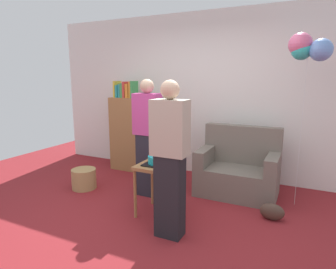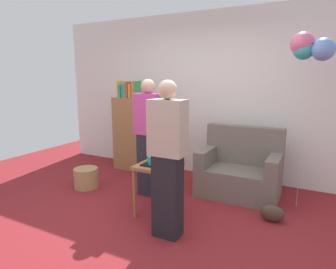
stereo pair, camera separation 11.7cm
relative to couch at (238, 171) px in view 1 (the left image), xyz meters
name	(u,v)px [view 1 (the left image)]	position (x,y,z in m)	size (l,w,h in m)	color
ground_plane	(151,225)	(-0.68, -1.37, -0.34)	(8.00, 8.00, 0.00)	maroon
wall_back	(209,96)	(-0.68, 0.68, 1.01)	(6.00, 0.10, 2.70)	silver
couch	(238,171)	(0.00, 0.00, 0.00)	(1.10, 0.70, 0.96)	#6B6056
bookshelf	(133,132)	(-1.95, 0.30, 0.34)	(0.80, 0.36, 1.59)	olive
side_table	(159,172)	(-0.72, -1.07, 0.19)	(0.48, 0.48, 0.63)	olive
birthday_cake	(159,160)	(-0.72, -1.07, 0.34)	(0.32, 0.32, 0.17)	black
person_blowing_candles	(148,138)	(-1.14, -0.60, 0.49)	(0.36, 0.22, 1.63)	#23232D
person_holding_cake	(170,160)	(-0.39, -1.45, 0.49)	(0.36, 0.22, 1.63)	black
wicker_basket	(84,179)	(-2.13, -0.82, -0.19)	(0.36, 0.36, 0.30)	#A88451
handbag	(272,212)	(0.55, -0.63, -0.24)	(0.28, 0.14, 0.20)	#473328
balloon_bunch	(307,48)	(0.76, -0.10, 1.65)	(0.49, 0.31, 2.18)	silver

